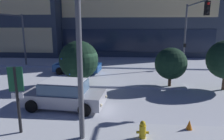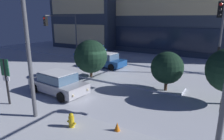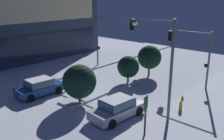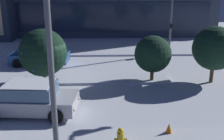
% 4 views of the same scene
% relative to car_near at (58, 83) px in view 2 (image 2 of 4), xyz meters
% --- Properties ---
extents(ground, '(52.00, 52.00, 0.00)m').
position_rel_car_near_xyz_m(ground, '(0.32, 4.18, -0.71)').
color(ground, silver).
extents(curb_strip_far, '(52.00, 5.20, 0.14)m').
position_rel_car_near_xyz_m(curb_strip_far, '(0.32, 12.86, -0.64)').
color(curb_strip_far, silver).
rests_on(curb_strip_far, ground).
extents(median_strip, '(9.00, 1.80, 0.14)m').
position_rel_car_near_xyz_m(median_strip, '(3.03, 4.47, -0.64)').
color(median_strip, silver).
rests_on(median_strip, ground).
extents(office_tower_secondary, '(11.79, 10.92, 14.69)m').
position_rel_car_near_xyz_m(office_tower_secondary, '(-11.88, 21.27, 6.63)').
color(office_tower_secondary, '#384251').
rests_on(office_tower_secondary, ground).
extents(car_near, '(4.51, 2.41, 1.49)m').
position_rel_car_near_xyz_m(car_near, '(0.00, 0.00, 0.00)').
color(car_near, '#B7B7C1').
rests_on(car_near, ground).
extents(car_far, '(4.41, 2.35, 1.49)m').
position_rel_car_near_xyz_m(car_far, '(-1.34, 8.15, -0.00)').
color(car_far, '#19478C').
rests_on(car_far, ground).
extents(traffic_light_corner_far_right, '(0.32, 5.78, 6.41)m').
position_rel_car_near_xyz_m(traffic_light_corner_far_right, '(9.07, 8.86, 3.75)').
color(traffic_light_corner_far_right, '#565960').
rests_on(traffic_light_corner_far_right, ground).
extents(traffic_light_corner_far_left, '(0.32, 5.31, 5.55)m').
position_rel_car_near_xyz_m(traffic_light_corner_far_left, '(-7.88, 8.84, 3.24)').
color(traffic_light_corner_far_left, '#565960').
rests_on(traffic_light_corner_far_left, ground).
extents(street_lamp_arched, '(0.77, 3.17, 7.31)m').
position_rel_car_near_xyz_m(street_lamp_arched, '(1.59, -2.39, 4.10)').
color(street_lamp_arched, '#565960').
rests_on(street_lamp_arched, ground).
extents(fire_hydrant, '(0.48, 0.26, 0.84)m').
position_rel_car_near_xyz_m(fire_hydrant, '(4.03, -3.08, -0.31)').
color(fire_hydrant, gold).
rests_on(fire_hydrant, ground).
extents(parking_info_sign, '(0.55, 0.18, 2.86)m').
position_rel_car_near_xyz_m(parking_info_sign, '(-0.87, -3.07, 1.12)').
color(parking_info_sign, black).
rests_on(parking_info_sign, ground).
extents(decorated_tree_median, '(2.23, 2.29, 2.90)m').
position_rel_car_near_xyz_m(decorated_tree_median, '(6.39, 4.01, 1.07)').
color(decorated_tree_median, '#473323').
rests_on(decorated_tree_median, ground).
extents(decorated_tree_left_of_median, '(2.88, 2.83, 3.34)m').
position_rel_car_near_xyz_m(decorated_tree_left_of_median, '(-0.15, 3.98, 1.21)').
color(decorated_tree_left_of_median, '#473323').
rests_on(decorated_tree_left_of_median, ground).
extents(construction_cone, '(0.36, 0.36, 0.55)m').
position_rel_car_near_xyz_m(construction_cone, '(6.02, -2.26, -0.44)').
color(construction_cone, orange).
rests_on(construction_cone, ground).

